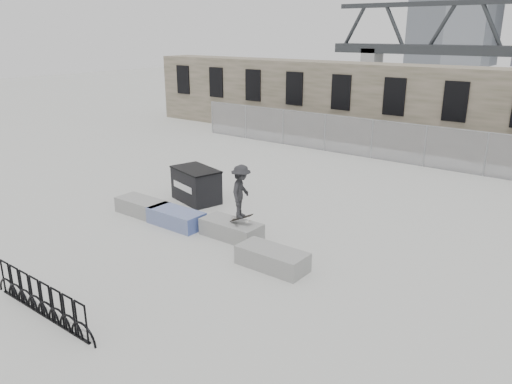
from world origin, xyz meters
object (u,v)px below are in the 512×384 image
planter_center_right (231,229)px  planter_center_left (176,217)px  planter_far_left (142,206)px  planter_offset (272,258)px  bike_rack (41,299)px  dumpster (196,185)px  skateboarder (241,192)px

planter_center_right → planter_center_left: bearing=-170.6°
planter_far_left → planter_offset: size_ratio=1.00×
planter_center_left → bike_rack: (1.67, -5.80, 0.15)m
dumpster → skateboarder: (3.79, -1.91, 0.96)m
planter_far_left → bike_rack: size_ratio=0.50×
planter_offset → bike_rack: bearing=-117.6°
planter_far_left → skateboarder: size_ratio=1.07×
dumpster → skateboarder: size_ratio=1.19×
planter_far_left → bike_rack: bike_rack is taller
skateboarder → planter_center_left: bearing=76.4°
planter_center_left → planter_offset: same height
planter_center_left → planter_center_right: bearing=9.4°
planter_far_left → planter_center_left: 1.77m
planter_far_left → planter_offset: 6.20m
dumpster → skateboarder: 4.35m
planter_center_left → dumpster: (-1.25, 2.27, 0.36)m
bike_rack → skateboarder: (0.88, 6.16, 1.17)m
bike_rack → skateboarder: skateboarder is taller
planter_center_left → bike_rack: bike_rack is taller
bike_rack → planter_center_left: bearing=106.0°
dumpster → bike_rack: size_ratio=0.55×
planter_center_left → dumpster: dumpster is taller
planter_far_left → planter_offset: (6.17, -0.62, 0.00)m
planter_center_right → skateboarder: 1.38m
planter_far_left → planter_center_right: size_ratio=1.00×
planter_far_left → planter_center_right: (3.90, 0.32, 0.00)m
bike_rack → skateboarder: bearing=81.9°
planter_center_left → planter_offset: (4.40, -0.58, 0.00)m
planter_far_left → bike_rack: bearing=-59.5°
planter_far_left → dumpster: 2.32m
skateboarder → planter_far_left: bearing=72.6°
dumpster → bike_rack: (2.91, -8.07, -0.21)m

